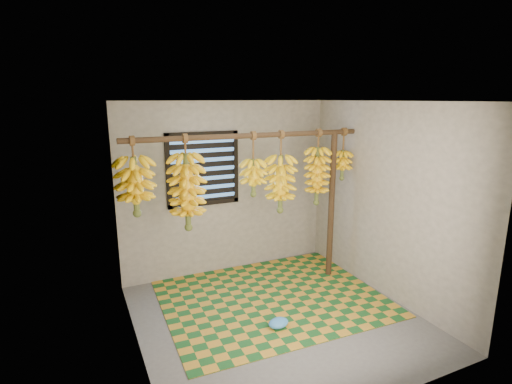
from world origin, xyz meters
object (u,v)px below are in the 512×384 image
banana_bunch_a (135,186)px  banana_bunch_b (187,192)px  banana_bunch_e (317,176)px  woven_mat (272,298)px  banana_bunch_f (342,165)px  banana_bunch_d (280,184)px  plastic_bag (278,323)px  support_post (331,206)px  banana_bunch_c (253,177)px

banana_bunch_a → banana_bunch_b: same height
banana_bunch_b → banana_bunch_e: bearing=0.0°
woven_mat → banana_bunch_f: bearing=13.0°
banana_bunch_a → banana_bunch_d: bearing=0.0°
plastic_bag → banana_bunch_d: bearing=61.4°
support_post → banana_bunch_a: bearing=180.0°
woven_mat → banana_bunch_c: banana_bunch_c is taller
support_post → plastic_bag: 1.82m
banana_bunch_a → banana_bunch_b: (0.56, -0.00, -0.12)m
woven_mat → banana_bunch_a: banana_bunch_a is taller
banana_bunch_b → banana_bunch_d: same height
banana_bunch_a → banana_bunch_e: 2.30m
plastic_bag → banana_bunch_c: 1.70m
banana_bunch_b → banana_bunch_f: bearing=0.0°
banana_bunch_d → banana_bunch_a: bearing=180.0°
support_post → banana_bunch_f: bearing=-0.0°
support_post → woven_mat: 1.46m
banana_bunch_a → banana_bunch_c: 1.38m
woven_mat → banana_bunch_c: (-0.13, 0.27, 1.49)m
banana_bunch_e → banana_bunch_c: bearing=180.0°
banana_bunch_a → banana_bunch_b: 0.57m
banana_bunch_a → banana_bunch_f: bearing=-0.0°
banana_bunch_a → banana_bunch_e: bearing=-0.0°
support_post → banana_bunch_f: size_ratio=2.88×
banana_bunch_e → support_post: bearing=0.0°
woven_mat → banana_bunch_d: size_ratio=2.56×
banana_bunch_e → banana_bunch_f: (0.40, -0.00, 0.12)m
support_post → woven_mat: bearing=-165.2°
banana_bunch_f → banana_bunch_e: bearing=180.0°
plastic_bag → banana_bunch_f: banana_bunch_f is taller
banana_bunch_b → banana_bunch_d: size_ratio=1.06×
banana_bunch_e → banana_bunch_d: bearing=180.0°
plastic_bag → banana_bunch_c: banana_bunch_c is taller
banana_bunch_c → banana_bunch_f: bearing=-0.0°
support_post → woven_mat: support_post is taller
support_post → banana_bunch_b: bearing=-180.0°
plastic_bag → banana_bunch_d: 1.67m
plastic_bag → banana_bunch_f: bearing=32.0°
woven_mat → banana_bunch_d: 1.43m
banana_bunch_d → banana_bunch_f: size_ratio=1.48×
banana_bunch_a → banana_bunch_e: (2.30, -0.00, -0.08)m
banana_bunch_d → plastic_bag: bearing=-118.6°
banana_bunch_b → banana_bunch_c: size_ratio=1.39×
woven_mat → banana_bunch_d: bearing=48.1°
plastic_bag → banana_bunch_d: (0.49, 0.89, 1.32)m
plastic_bag → woven_mat: bearing=68.7°
banana_bunch_d → banana_bunch_f: (0.94, -0.00, 0.18)m
banana_bunch_b → banana_bunch_d: bearing=0.0°
banana_bunch_b → banana_bunch_e: (1.74, 0.00, 0.04)m
banana_bunch_b → banana_bunch_e: size_ratio=1.10×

